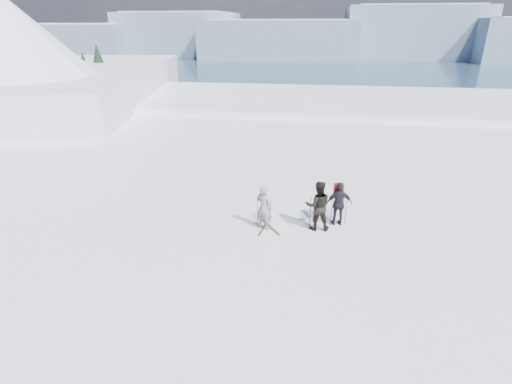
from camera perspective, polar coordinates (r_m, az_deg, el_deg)
lake_basin at (r=42.05m, az=7.57°, el=3.90°), size 820.00×820.00×71.62m
far_mountain_range at (r=465.66m, az=12.77°, el=20.95°), size 770.00×110.00×53.00m
near_ridge at (r=48.56m, az=-25.70°, el=8.15°), size 31.37×35.68×25.62m
skier_grey at (r=14.93m, az=1.13°, el=-2.21°), size 0.76×0.67×1.75m
skier_dark at (r=15.01m, az=8.83°, el=-1.94°), size 1.02×0.84×1.94m
skier_pack at (r=15.53m, az=11.77°, el=-1.68°), size 1.08×0.59×1.74m
backpack at (r=15.32m, az=11.91°, el=2.60°), size 0.40×0.27×0.55m
ski_poles at (r=15.16m, az=7.25°, el=-2.95°), size 3.32×0.81×1.37m
skis_loose at (r=15.48m, az=1.56°, el=-4.79°), size 1.04×1.69×0.03m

